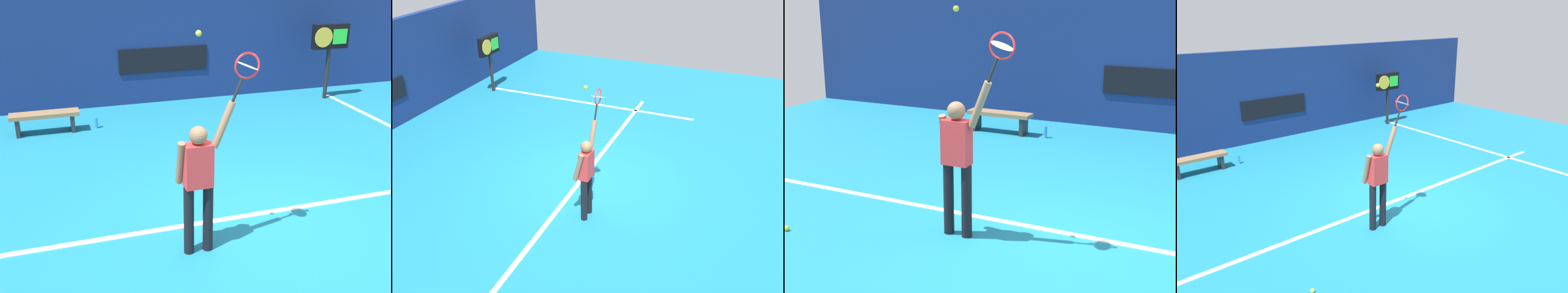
% 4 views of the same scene
% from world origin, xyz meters
% --- Properties ---
extents(ground_plane, '(18.00, 18.00, 0.00)m').
position_xyz_m(ground_plane, '(0.00, 0.00, 0.00)').
color(ground_plane, teal).
extents(back_wall, '(18.00, 0.20, 2.87)m').
position_xyz_m(back_wall, '(0.00, 6.31, 1.43)').
color(back_wall, navy).
rests_on(back_wall, ground_plane).
extents(sponsor_banner_center, '(2.20, 0.03, 0.60)m').
position_xyz_m(sponsor_banner_center, '(0.00, 6.19, 1.07)').
color(sponsor_banner_center, black).
extents(court_baseline, '(10.00, 0.10, 0.01)m').
position_xyz_m(court_baseline, '(0.00, 0.27, 0.01)').
color(court_baseline, white).
rests_on(court_baseline, ground_plane).
extents(court_sideline, '(0.10, 7.00, 0.01)m').
position_xyz_m(court_sideline, '(4.23, 2.00, 0.01)').
color(court_sideline, white).
rests_on(court_sideline, ground_plane).
extents(tennis_player, '(0.70, 0.31, 1.96)m').
position_xyz_m(tennis_player, '(-1.20, -0.34, 1.01)').
color(tennis_player, black).
rests_on(tennis_player, ground_plane).
extents(tennis_racket, '(0.41, 0.27, 0.62)m').
position_xyz_m(tennis_racket, '(-0.64, -0.34, 2.33)').
color(tennis_racket, black).
extents(tennis_ball, '(0.07, 0.07, 0.07)m').
position_xyz_m(tennis_ball, '(-1.20, -0.33, 2.75)').
color(tennis_ball, '#CCE033').
extents(scoreboard_clock, '(0.96, 0.20, 1.88)m').
position_xyz_m(scoreboard_clock, '(4.01, 5.25, 1.48)').
color(scoreboard_clock, black).
rests_on(scoreboard_clock, ground_plane).
extents(court_bench, '(1.40, 0.36, 0.45)m').
position_xyz_m(court_bench, '(-2.92, 4.71, 0.34)').
color(court_bench, olive).
rests_on(court_bench, ground_plane).
extents(water_bottle, '(0.07, 0.07, 0.24)m').
position_xyz_m(water_bottle, '(-1.88, 4.71, 0.12)').
color(water_bottle, '#338CD8').
rests_on(water_bottle, ground_plane).
extents(spare_ball, '(0.07, 0.07, 0.07)m').
position_xyz_m(spare_ball, '(-3.21, -1.21, 0.03)').
color(spare_ball, '#CCE033').
rests_on(spare_ball, ground_plane).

